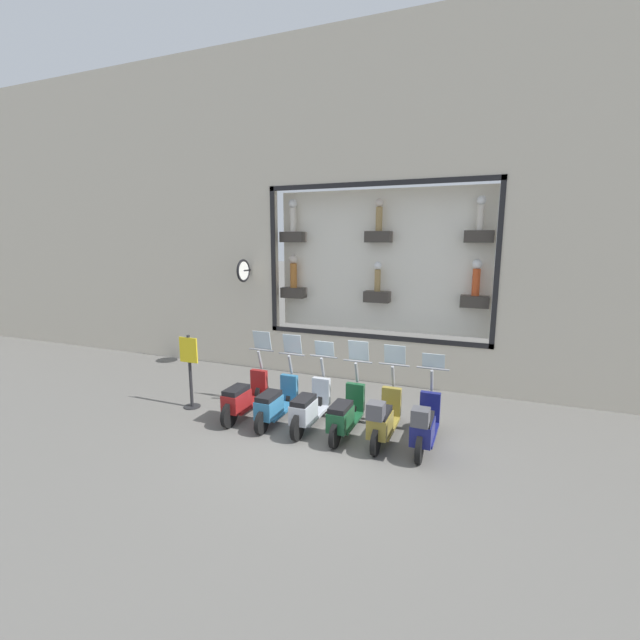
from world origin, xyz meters
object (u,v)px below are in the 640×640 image
at_px(scooter_silver_3, 309,407).
at_px(scooter_navy_0, 424,425).
at_px(scooter_teal_4, 275,403).
at_px(shop_sign_post, 190,369).
at_px(scooter_red_5, 244,397).
at_px(scooter_green_2, 345,413).
at_px(scooter_olive_1, 383,418).

bearing_deg(scooter_silver_3, scooter_navy_0, -91.68).
distance_m(scooter_teal_4, shop_sign_post, 2.15).
bearing_deg(scooter_red_5, scooter_green_2, -90.12).
xyz_separation_m(scooter_navy_0, scooter_olive_1, (0.00, 0.74, 0.00)).
height_order(scooter_navy_0, scooter_silver_3, scooter_silver_3).
bearing_deg(scooter_red_5, scooter_olive_1, -91.28).
distance_m(scooter_red_5, shop_sign_post, 1.43).
bearing_deg(scooter_silver_3, scooter_olive_1, -92.46).
distance_m(scooter_green_2, shop_sign_post, 3.61).
distance_m(scooter_navy_0, shop_sign_post, 5.08).
height_order(scooter_olive_1, scooter_green_2, scooter_green_2).
height_order(scooter_red_5, shop_sign_post, scooter_red_5).
height_order(scooter_navy_0, scooter_green_2, scooter_green_2).
height_order(scooter_green_2, scooter_red_5, scooter_red_5).
relative_size(scooter_olive_1, scooter_teal_4, 1.00).
relative_size(scooter_navy_0, scooter_teal_4, 1.00).
xyz_separation_m(scooter_green_2, shop_sign_post, (0.02, 3.58, 0.46)).
relative_size(scooter_navy_0, scooter_green_2, 1.00).
bearing_deg(scooter_teal_4, scooter_silver_3, -89.90).
xyz_separation_m(scooter_teal_4, scooter_red_5, (0.00, 0.74, 0.02)).
height_order(scooter_navy_0, scooter_teal_4, scooter_teal_4).
xyz_separation_m(scooter_green_2, scooter_teal_4, (0.00, 1.48, 0.00)).
bearing_deg(scooter_silver_3, shop_sign_post, 89.69).
bearing_deg(scooter_olive_1, scooter_silver_3, 87.54).
height_order(scooter_green_2, scooter_teal_4, scooter_teal_4).
xyz_separation_m(scooter_olive_1, scooter_green_2, (0.06, 0.74, -0.05)).
bearing_deg(scooter_green_2, scooter_navy_0, -92.45).
bearing_deg(scooter_teal_4, scooter_red_5, 89.68).
relative_size(scooter_navy_0, scooter_silver_3, 1.00).
xyz_separation_m(scooter_navy_0, shop_sign_post, (0.08, 5.06, 0.42)).
xyz_separation_m(scooter_navy_0, scooter_red_5, (0.07, 3.70, -0.03)).
distance_m(scooter_olive_1, scooter_red_5, 2.96).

